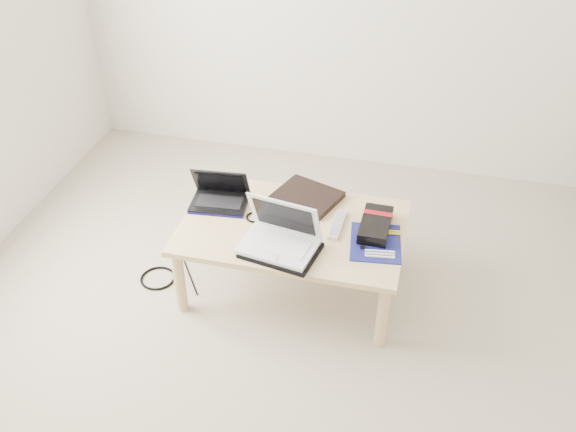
% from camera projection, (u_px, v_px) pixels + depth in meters
% --- Properties ---
extents(ground, '(4.00, 4.00, 0.00)m').
position_uv_depth(ground, '(320.00, 392.00, 2.84)').
color(ground, '#B5AB92').
rests_on(ground, ground).
extents(room_shell, '(4.20, 4.20, 2.70)m').
position_uv_depth(room_shell, '(337.00, 19.00, 1.85)').
color(room_shell, silver).
rests_on(room_shell, ground).
extents(coffee_table, '(1.10, 0.70, 0.40)m').
position_uv_depth(coffee_table, '(293.00, 233.00, 3.19)').
color(coffee_table, tan).
rests_on(coffee_table, ground).
extents(book, '(0.39, 0.35, 0.03)m').
position_uv_depth(book, '(307.00, 197.00, 3.34)').
color(book, black).
rests_on(book, coffee_table).
extents(netbook, '(0.31, 0.24, 0.19)m').
position_uv_depth(netbook, '(220.00, 196.00, 3.30)').
color(netbook, black).
rests_on(netbook, coffee_table).
extents(tablet, '(0.28, 0.24, 0.01)m').
position_uv_depth(tablet, '(286.00, 221.00, 3.19)').
color(tablet, black).
rests_on(tablet, coffee_table).
extents(remote, '(0.06, 0.23, 0.02)m').
position_uv_depth(remote, '(337.00, 225.00, 3.15)').
color(remote, silver).
rests_on(remote, coffee_table).
extents(neoprene_sleeve, '(0.38, 0.31, 0.02)m').
position_uv_depth(neoprene_sleeve, '(281.00, 250.00, 2.99)').
color(neoprene_sleeve, black).
rests_on(neoprene_sleeve, coffee_table).
extents(white_laptop, '(0.38, 0.30, 0.24)m').
position_uv_depth(white_laptop, '(280.00, 236.00, 2.98)').
color(white_laptop, silver).
rests_on(white_laptop, neoprene_sleeve).
extents(motherboard, '(0.27, 0.33, 0.01)m').
position_uv_depth(motherboard, '(376.00, 243.00, 3.05)').
color(motherboard, '#0C114E').
rests_on(motherboard, coffee_table).
extents(gpu_box, '(0.14, 0.28, 0.06)m').
position_uv_depth(gpu_box, '(376.00, 225.00, 3.12)').
color(gpu_box, black).
rests_on(gpu_box, coffee_table).
extents(cable_coil, '(0.12, 0.12, 0.01)m').
position_uv_depth(cable_coil, '(255.00, 217.00, 3.21)').
color(cable_coil, black).
rests_on(cable_coil, coffee_table).
extents(floor_cable_coil, '(0.22, 0.22, 0.01)m').
position_uv_depth(floor_cable_coil, '(158.00, 278.00, 3.44)').
color(floor_cable_coil, black).
rests_on(floor_cable_coil, ground).
extents(floor_cable_trail, '(0.22, 0.32, 0.01)m').
position_uv_depth(floor_cable_trail, '(189.00, 272.00, 3.48)').
color(floor_cable_trail, black).
rests_on(floor_cable_trail, ground).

